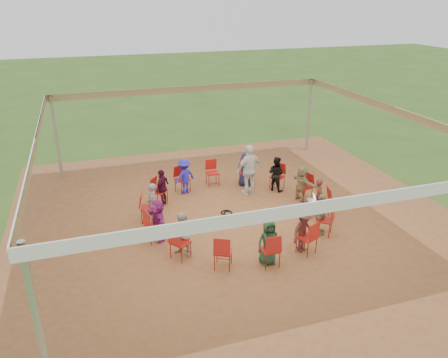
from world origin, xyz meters
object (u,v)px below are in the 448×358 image
object	(u,v)px
chair_13	(324,220)
person_seated_11	(320,214)
chair_9	(180,243)
person_seated_6	(152,203)
person_seated_3	(245,169)
person_seated_10	(304,231)
cable_coil	(227,213)
chair_7	(148,208)
person_seated_7	(158,220)
standing_person	(249,170)
laptop	(313,198)
chair_3	(245,172)
chair_6	(159,191)
chair_1	(305,187)
person_seated_2	(276,174)
chair_5	(182,180)
chair_12	(307,238)
person_seated_4	(184,176)
chair_8	(154,226)
chair_10	(223,252)
chair_2	(277,177)
chair_4	(213,173)
person_seated_0	(319,197)
person_seated_9	(269,242)
chair_11	(270,250)
person_seated_1	(302,183)
person_seated_5	(162,187)
person_seated_8	(183,235)

from	to	relation	value
chair_13	person_seated_11	distance (m)	0.20
chair_9	person_seated_6	size ratio (longest dim) A/B	0.75
person_seated_3	person_seated_10	bearing A→B (deg)	115.71
person_seated_6	cable_coil	world-z (taller)	person_seated_6
chair_7	person_seated_7	bearing A→B (deg)	18.80
standing_person	laptop	size ratio (longest dim) A/B	4.89
chair_3	person_seated_10	distance (m)	4.55
chair_6	laptop	xyz separation A→B (m)	(4.23, -2.19, 0.12)
chair_1	cable_coil	bearing A→B (deg)	81.53
person_seated_2	person_seated_3	distance (m)	1.10
person_seated_11	laptop	world-z (taller)	person_seated_11
chair_5	person_seated_6	size ratio (longest dim) A/B	0.75
chair_9	chair_12	size ratio (longest dim) A/B	1.00
chair_9	person_seated_4	world-z (taller)	person_seated_4
chair_8	chair_7	bearing A→B (deg)	167.14
chair_10	chair_13	xyz separation A→B (m)	(3.15, 0.67, 0.00)
chair_5	person_seated_11	bearing A→B (deg)	102.55
chair_9	chair_12	distance (m)	3.22
chair_2	chair_4	distance (m)	2.24
laptop	person_seated_0	bearing A→B (deg)	-90.00
chair_3	person_seated_2	xyz separation A→B (m)	(0.79, -0.81, 0.16)
chair_12	person_seated_11	bearing A→B (deg)	18.80
chair_4	person_seated_6	size ratio (longest dim) A/B	0.75
chair_13	person_seated_2	distance (m)	3.15
chair_2	person_seated_9	bearing A→B (deg)	115.06
person_seated_11	chair_9	bearing A→B (deg)	129.66
person_seated_2	person_seated_10	world-z (taller)	same
chair_6	chair_11	bearing A→B (deg)	64.29
chair_5	person_seated_7	size ratio (longest dim) A/B	0.75
chair_6	person_seated_1	distance (m)	4.55
person_seated_4	person_seated_5	world-z (taller)	same
chair_7	person_seated_9	xyz separation A→B (m)	(2.47, -3.08, 0.16)
chair_6	chair_7	xyz separation A→B (m)	(-0.52, -1.03, 0.00)
chair_12	person_seated_1	world-z (taller)	person_seated_1
person_seated_6	cable_coil	distance (m)	2.32
chair_7	chair_9	size ratio (longest dim) A/B	1.00
person_seated_3	person_seated_6	distance (m)	3.86
chair_3	chair_9	world-z (taller)	same
chair_6	person_seated_10	world-z (taller)	person_seated_10
chair_13	laptop	xyz separation A→B (m)	(0.24, 1.10, 0.12)
chair_11	person_seated_0	distance (m)	3.15
chair_13	standing_person	bearing A→B (deg)	57.39
person_seated_9	chair_9	bearing A→B (deg)	157.11
chair_4	person_seated_8	world-z (taller)	person_seated_8
chair_5	chair_9	bearing A→B (deg)	51.43
person_seated_1	cable_coil	distance (m)	2.65
person_seated_2	chair_11	bearing A→B (deg)	116.37
chair_3	cable_coil	world-z (taller)	chair_3
person_seated_6	person_seated_8	bearing A→B (deg)	25.71
chair_5	chair_6	distance (m)	1.15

